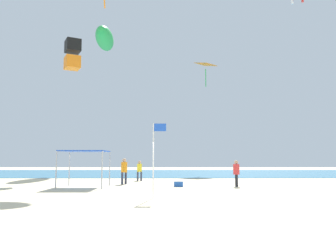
% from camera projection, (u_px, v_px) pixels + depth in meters
% --- Properties ---
extents(ground, '(110.00, 110.00, 0.10)m').
position_uv_depth(ground, '(168.00, 199.00, 15.57)').
color(ground, beige).
extents(ocean_strip, '(110.00, 22.47, 0.03)m').
position_uv_depth(ocean_strip, '(167.00, 173.00, 42.25)').
color(ocean_strip, teal).
rests_on(ocean_strip, ground).
extents(canopy_tent, '(2.73, 2.84, 2.25)m').
position_uv_depth(canopy_tent, '(85.00, 153.00, 21.74)').
color(canopy_tent, '#B2B2B7').
rests_on(canopy_tent, ground).
extents(person_near_tent, '(0.42, 0.38, 1.58)m').
position_uv_depth(person_near_tent, '(139.00, 169.00, 27.63)').
color(person_near_tent, '#33384C').
rests_on(person_near_tent, ground).
extents(person_leftmost, '(0.42, 0.42, 1.78)m').
position_uv_depth(person_leftmost, '(124.00, 169.00, 24.08)').
color(person_leftmost, '#33384C').
rests_on(person_leftmost, ground).
extents(person_central, '(0.39, 0.43, 1.65)m').
position_uv_depth(person_central, '(236.00, 171.00, 22.09)').
color(person_central, black).
rests_on(person_central, ground).
extents(banner_flag, '(0.61, 0.06, 3.34)m').
position_uv_depth(banner_flag, '(155.00, 152.00, 15.73)').
color(banner_flag, silver).
rests_on(banner_flag, ground).
extents(cooler_box, '(0.57, 0.37, 0.35)m').
position_uv_depth(cooler_box, '(178.00, 184.00, 21.90)').
color(cooler_box, blue).
rests_on(cooler_box, ground).
extents(kite_inflatable_green, '(2.80, 7.55, 2.77)m').
position_uv_depth(kite_inflatable_green, '(105.00, 39.00, 44.79)').
color(kite_inflatable_green, green).
extents(kite_diamond_orange, '(3.00, 3.00, 3.15)m').
position_uv_depth(kite_diamond_orange, '(206.00, 66.00, 44.36)').
color(kite_diamond_orange, orange).
extents(kite_box_black, '(1.67, 1.68, 2.62)m').
position_uv_depth(kite_box_black, '(73.00, 54.00, 30.15)').
color(kite_box_black, black).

